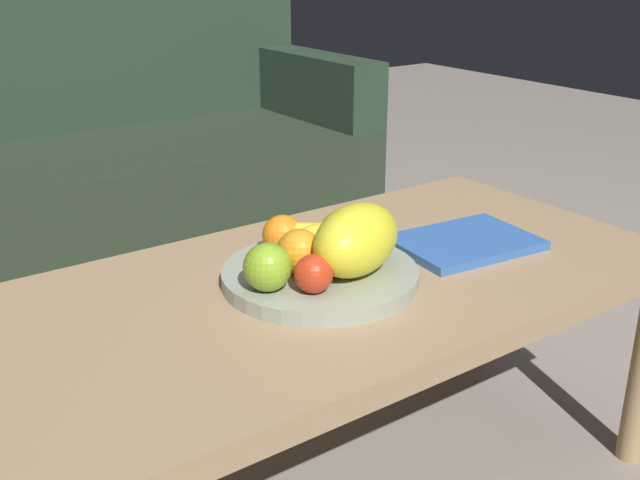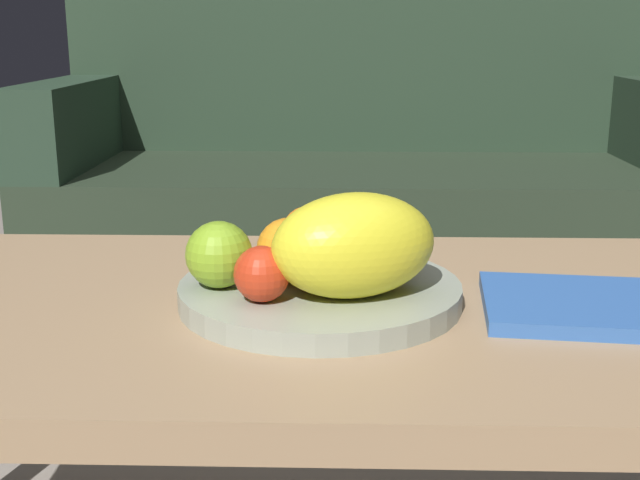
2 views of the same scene
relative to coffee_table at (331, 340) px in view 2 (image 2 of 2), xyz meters
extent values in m
cube|color=#9F7E5B|center=(0.00, 0.00, 0.03)|extent=(1.23, 0.60, 0.04)
cube|color=#243021|center=(0.07, 1.27, -0.20)|extent=(1.70, 0.70, 0.40)
cube|color=#223424|center=(0.07, 1.55, 0.25)|extent=(1.70, 0.14, 0.50)
cube|color=#223526|center=(-0.71, 1.27, 0.11)|extent=(0.14, 0.70, 0.22)
cylinder|color=#979F8E|center=(-0.01, -0.01, 0.06)|extent=(0.32, 0.32, 0.03)
ellipsoid|color=yellow|center=(0.02, -0.05, 0.13)|extent=(0.21, 0.17, 0.11)
sphere|color=orange|center=(-0.05, 0.00, 0.11)|extent=(0.07, 0.07, 0.07)
sphere|color=orange|center=(-0.03, 0.08, 0.11)|extent=(0.07, 0.07, 0.07)
sphere|color=orange|center=(0.06, 0.04, 0.11)|extent=(0.07, 0.07, 0.07)
sphere|color=red|center=(-0.07, -0.07, 0.10)|extent=(0.06, 0.06, 0.06)
sphere|color=#7FAC26|center=(-0.13, -0.03, 0.11)|extent=(0.08, 0.08, 0.08)
ellipsoid|color=yellow|center=(0.01, 0.02, 0.09)|extent=(0.09, 0.15, 0.03)
ellipsoid|color=yellow|center=(0.02, 0.02, 0.09)|extent=(0.15, 0.10, 0.03)
ellipsoid|color=gold|center=(0.01, 0.04, 0.12)|extent=(0.13, 0.13, 0.03)
ellipsoid|color=gold|center=(0.02, 0.03, 0.12)|extent=(0.15, 0.04, 0.03)
cube|color=#3261AE|center=(0.30, -0.03, 0.06)|extent=(0.27, 0.21, 0.02)
camera|label=1|loc=(-0.67, -0.93, 0.57)|focal=42.55mm
camera|label=2|loc=(0.01, -0.89, 0.36)|focal=45.69mm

